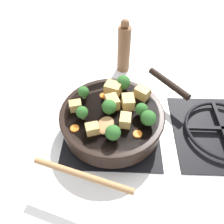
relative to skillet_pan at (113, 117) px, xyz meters
name	(u,v)px	position (x,y,z in m)	size (l,w,h in m)	color
ground_plane	(112,129)	(0.00, 0.00, -0.06)	(2.40, 2.40, 0.00)	white
front_burner_grate	(112,127)	(0.00, 0.00, -0.05)	(0.31, 0.31, 0.03)	black
rear_burner_grate	(221,130)	(0.00, 0.36, -0.05)	(0.31, 0.31, 0.03)	black
skillet_pan	(113,117)	(0.00, 0.00, 0.00)	(0.40, 0.43, 0.06)	black
wooden_spoon	(93,152)	(0.15, -0.05, 0.03)	(0.24, 0.25, 0.02)	#A87A4C
tofu_cube_center_large	(142,93)	(-0.07, 0.09, 0.04)	(0.04, 0.04, 0.04)	tan
tofu_cube_near_handle	(112,89)	(-0.08, 0.00, 0.05)	(0.05, 0.04, 0.04)	tan
tofu_cube_east_chunk	(111,102)	(-0.02, -0.01, 0.05)	(0.04, 0.04, 0.04)	tan
tofu_cube_west_chunk	(76,106)	(-0.01, -0.11, 0.04)	(0.04, 0.03, 0.03)	tan
tofu_cube_back_piece	(125,120)	(0.05, 0.04, 0.04)	(0.04, 0.03, 0.03)	tan
tofu_cube_front_piece	(128,102)	(-0.03, 0.05, 0.05)	(0.05, 0.04, 0.04)	tan
tofu_cube_mid_small	(92,129)	(0.08, -0.05, 0.04)	(0.04, 0.03, 0.03)	tan
broccoli_floret_near_spoon	(109,107)	(0.01, -0.01, 0.06)	(0.04, 0.04, 0.05)	#709956
broccoli_floret_center_top	(83,92)	(-0.06, -0.09, 0.05)	(0.04, 0.04, 0.04)	#709956
broccoli_floret_east_rim	(113,133)	(0.10, 0.00, 0.05)	(0.04, 0.04, 0.05)	#709956
broccoli_floret_west_rim	(148,118)	(0.05, 0.10, 0.06)	(0.04, 0.04, 0.05)	#709956
broccoli_floret_north_edge	(142,109)	(0.01, 0.09, 0.05)	(0.04, 0.04, 0.04)	#709956
broccoli_floret_south_cluster	(82,112)	(0.03, -0.09, 0.05)	(0.04, 0.04, 0.04)	#709956
broccoli_floret_mid_floret	(123,82)	(-0.10, 0.03, 0.06)	(0.05, 0.05, 0.05)	#709956
carrot_slice_orange_thin	(137,134)	(0.08, 0.07, 0.03)	(0.03, 0.03, 0.01)	orange
carrot_slice_near_center	(75,128)	(0.07, -0.11, 0.03)	(0.03, 0.03, 0.01)	orange
carrot_slice_edge_slice	(103,96)	(-0.07, -0.03, 0.03)	(0.02, 0.02, 0.01)	orange
carrot_slice_under_broccoli	(113,87)	(-0.11, 0.00, 0.03)	(0.03, 0.03, 0.01)	orange
pepper_mill	(124,48)	(-0.33, 0.03, 0.04)	(0.05, 0.05, 0.22)	brown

